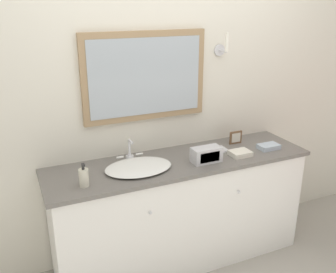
% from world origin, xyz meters
% --- Properties ---
extents(wall_back, '(8.00, 0.18, 2.55)m').
position_xyz_m(wall_back, '(-0.00, 0.61, 1.28)').
color(wall_back, silver).
rests_on(wall_back, ground_plane).
extents(vanity_counter, '(2.00, 0.55, 0.87)m').
position_xyz_m(vanity_counter, '(0.00, 0.31, 0.44)').
color(vanity_counter, white).
rests_on(vanity_counter, ground_plane).
extents(sink_basin, '(0.48, 0.39, 0.16)m').
position_xyz_m(sink_basin, '(-0.34, 0.29, 0.89)').
color(sink_basin, white).
rests_on(sink_basin, vanity_counter).
extents(soap_bottle, '(0.06, 0.06, 0.16)m').
position_xyz_m(soap_bottle, '(-0.74, 0.18, 0.93)').
color(soap_bottle, beige).
rests_on(soap_bottle, vanity_counter).
extents(appliance_box, '(0.22, 0.11, 0.11)m').
position_xyz_m(appliance_box, '(0.16, 0.20, 0.92)').
color(appliance_box, '#BCBCC1').
rests_on(appliance_box, vanity_counter).
extents(picture_frame, '(0.11, 0.01, 0.11)m').
position_xyz_m(picture_frame, '(0.56, 0.43, 0.92)').
color(picture_frame, brown).
rests_on(picture_frame, vanity_counter).
extents(hand_towel_near_sink, '(0.16, 0.12, 0.04)m').
position_xyz_m(hand_towel_near_sink, '(0.45, 0.20, 0.89)').
color(hand_towel_near_sink, silver).
rests_on(hand_towel_near_sink, vanity_counter).
extents(hand_towel_far_corner, '(0.17, 0.11, 0.04)m').
position_xyz_m(hand_towel_far_corner, '(0.74, 0.22, 0.89)').
color(hand_towel_far_corner, '#A8B7C6').
rests_on(hand_towel_far_corner, vanity_counter).
extents(metal_tray, '(0.16, 0.12, 0.01)m').
position_xyz_m(metal_tray, '(0.34, 0.36, 0.87)').
color(metal_tray, silver).
rests_on(metal_tray, vanity_counter).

